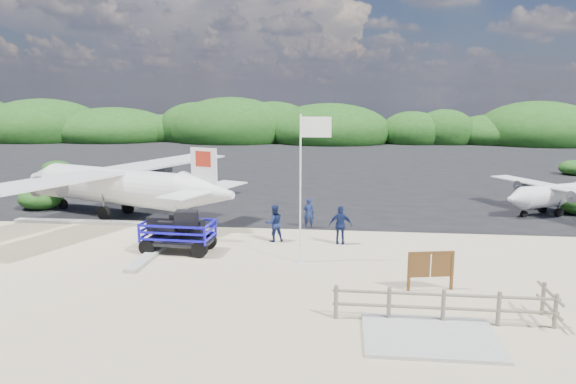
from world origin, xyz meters
name	(u,v)px	position (x,y,z in m)	size (l,w,h in m)	color
ground	(261,261)	(0.00, 0.00, 0.00)	(160.00, 160.00, 0.00)	beige
asphalt_apron	(311,164)	(0.00, 30.00, 0.00)	(90.00, 50.00, 0.04)	#B2B2B2
lagoon	(63,243)	(-9.00, 1.50, 0.00)	(9.00, 7.00, 0.40)	#B2B2B2
walkway_pad	(430,339)	(5.50, -6.00, 0.00)	(3.50, 2.50, 0.10)	#B2B2B2
vegetation_band	(322,142)	(0.00, 55.00, 0.00)	(124.00, 8.00, 4.40)	#B2B2B2
fence	(442,323)	(6.00, -5.00, 0.00)	(6.40, 2.00, 1.10)	#B2B2B2
baggage_cart	(179,252)	(-3.55, 0.80, 0.00)	(3.08, 1.76, 1.54)	#130DD1
flagpole	(300,262)	(1.53, 0.03, 0.00)	(1.14, 0.47, 5.68)	white
signboard	(430,290)	(6.05, -2.45, 0.00)	(1.65, 0.16, 1.36)	brown
crew_a	(309,213)	(1.49, 5.30, 0.75)	(0.54, 0.36, 1.49)	#141F4C
crew_b	(274,223)	(0.15, 2.81, 0.83)	(0.80, 0.63, 1.65)	#141F4C
crew_c	(341,225)	(3.07, 2.66, 0.85)	(0.99, 0.41, 1.69)	#141F4C
aircraft_large	(459,170)	(13.23, 27.12, 0.00)	(16.73, 16.73, 5.02)	#B2B2B2
aircraft_small	(196,157)	(-12.65, 34.41, 0.00)	(6.64, 6.64, 2.39)	#B2B2B2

